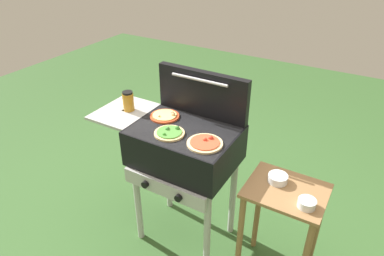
# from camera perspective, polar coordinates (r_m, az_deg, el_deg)

# --- Properties ---
(ground_plane) EXTENTS (8.00, 8.00, 0.00)m
(ground_plane) POSITION_cam_1_polar(r_m,az_deg,el_deg) (2.69, -0.96, -16.89)
(ground_plane) COLOR #38602D
(grill) EXTENTS (0.96, 0.53, 0.90)m
(grill) POSITION_cam_1_polar(r_m,az_deg,el_deg) (2.19, -1.50, -3.31)
(grill) COLOR black
(grill) RESTS_ON ground_plane
(grill_lid_open) EXTENTS (0.63, 0.08, 0.30)m
(grill_lid_open) POSITION_cam_1_polar(r_m,az_deg,el_deg) (2.21, 1.71, 5.72)
(grill_lid_open) COLOR black
(grill_lid_open) RESTS_ON grill
(pizza_veggie) EXTENTS (0.18, 0.18, 0.04)m
(pizza_veggie) POSITION_cam_1_polar(r_m,az_deg,el_deg) (2.06, -3.72, -0.77)
(pizza_veggie) COLOR #E0C17F
(pizza_veggie) RESTS_ON grill
(pizza_cheese) EXTENTS (0.19, 0.19, 0.03)m
(pizza_cheese) POSITION_cam_1_polar(r_m,az_deg,el_deg) (2.24, -4.47, 2.02)
(pizza_cheese) COLOR #C64723
(pizza_cheese) RESTS_ON grill
(pizza_pepperoni) EXTENTS (0.21, 0.21, 0.04)m
(pizza_pepperoni) POSITION_cam_1_polar(r_m,az_deg,el_deg) (1.96, 2.15, -2.46)
(pizza_pepperoni) COLOR beige
(pizza_pepperoni) RESTS_ON grill
(sauce_jar) EXTENTS (0.07, 0.07, 0.13)m
(sauce_jar) POSITION_cam_1_polar(r_m,az_deg,el_deg) (2.34, -10.44, 4.37)
(sauce_jar) COLOR #B77A1E
(sauce_jar) RESTS_ON grill
(prep_table) EXTENTS (0.44, 0.36, 0.71)m
(prep_table) POSITION_cam_1_polar(r_m,az_deg,el_deg) (2.15, 14.58, -13.73)
(prep_table) COLOR olive
(prep_table) RESTS_ON ground_plane
(topping_bowl_near) EXTENTS (0.10, 0.10, 0.04)m
(topping_bowl_near) POSITION_cam_1_polar(r_m,az_deg,el_deg) (1.93, 18.36, -11.73)
(topping_bowl_near) COLOR silver
(topping_bowl_near) RESTS_ON prep_table
(topping_bowl_far) EXTENTS (0.11, 0.11, 0.04)m
(topping_bowl_far) POSITION_cam_1_polar(r_m,az_deg,el_deg) (2.05, 13.93, -8.09)
(topping_bowl_far) COLOR silver
(topping_bowl_far) RESTS_ON prep_table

